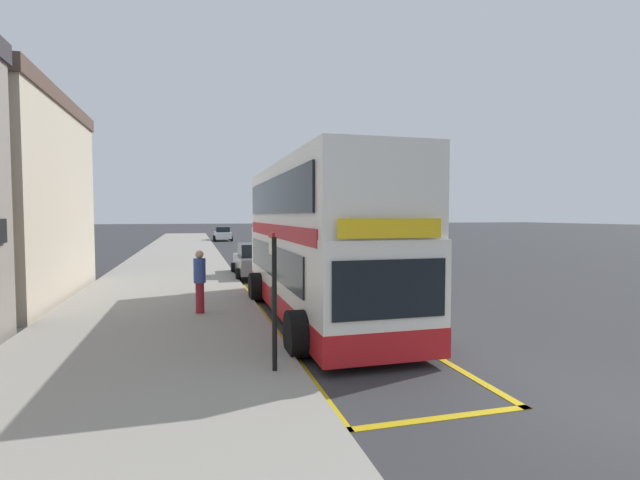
{
  "coord_description": "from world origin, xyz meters",
  "views": [
    {
      "loc": [
        -5.93,
        -5.57,
        2.96
      ],
      "look_at": [
        -2.51,
        6.93,
        2.27
      ],
      "focal_mm": 26.17,
      "sensor_mm": 36.0,
      "label": 1
    }
  ],
  "objects_px": {
    "bus_stop_sign": "(274,288)",
    "pedestrian_waiting_near_sign": "(200,279)",
    "double_decker_bus": "(318,246)",
    "parked_car_white_kerbside": "(223,234)",
    "parked_car_grey_distant": "(256,261)"
  },
  "relations": [
    {
      "from": "bus_stop_sign",
      "to": "pedestrian_waiting_near_sign",
      "type": "relative_size",
      "value": 1.38
    },
    {
      "from": "parked_car_white_kerbside",
      "to": "pedestrian_waiting_near_sign",
      "type": "xyz_separation_m",
      "value": [
        -3.15,
        -41.14,
        0.33
      ]
    },
    {
      "from": "bus_stop_sign",
      "to": "parked_car_grey_distant",
      "type": "xyz_separation_m",
      "value": [
        1.46,
        13.8,
        -0.83
      ]
    },
    {
      "from": "bus_stop_sign",
      "to": "parked_car_white_kerbside",
      "type": "distance_m",
      "value": 46.6
    },
    {
      "from": "double_decker_bus",
      "to": "bus_stop_sign",
      "type": "height_order",
      "value": "double_decker_bus"
    },
    {
      "from": "parked_car_grey_distant",
      "to": "parked_car_white_kerbside",
      "type": "relative_size",
      "value": 1.0
    },
    {
      "from": "pedestrian_waiting_near_sign",
      "to": "bus_stop_sign",
      "type": "bearing_deg",
      "value": -77.18
    },
    {
      "from": "double_decker_bus",
      "to": "pedestrian_waiting_near_sign",
      "type": "height_order",
      "value": "double_decker_bus"
    },
    {
      "from": "double_decker_bus",
      "to": "parked_car_white_kerbside",
      "type": "height_order",
      "value": "double_decker_bus"
    },
    {
      "from": "parked_car_grey_distant",
      "to": "bus_stop_sign",
      "type": "bearing_deg",
      "value": -94.72
    },
    {
      "from": "parked_car_white_kerbside",
      "to": "pedestrian_waiting_near_sign",
      "type": "relative_size",
      "value": 2.32
    },
    {
      "from": "bus_stop_sign",
      "to": "pedestrian_waiting_near_sign",
      "type": "distance_m",
      "value": 5.58
    },
    {
      "from": "double_decker_bus",
      "to": "bus_stop_sign",
      "type": "distance_m",
      "value": 5.1
    },
    {
      "from": "bus_stop_sign",
      "to": "pedestrian_waiting_near_sign",
      "type": "height_order",
      "value": "bus_stop_sign"
    },
    {
      "from": "bus_stop_sign",
      "to": "pedestrian_waiting_near_sign",
      "type": "xyz_separation_m",
      "value": [
        -1.23,
        5.42,
        -0.5
      ]
    }
  ]
}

